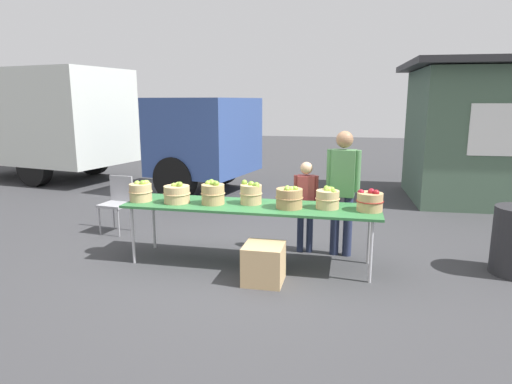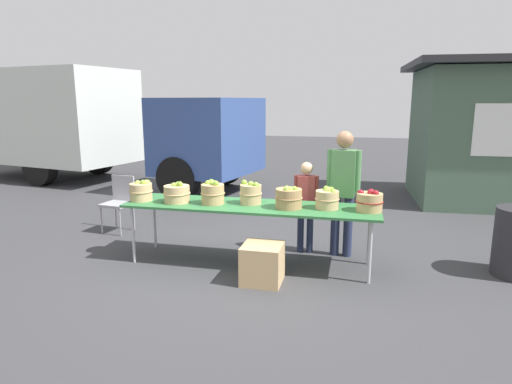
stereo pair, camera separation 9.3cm
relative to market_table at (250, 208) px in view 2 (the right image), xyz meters
The scene contains 15 objects.
ground_plane 0.72m from the market_table, ahead, with size 40.00×40.00×0.00m, color #38383A.
market_table is the anchor object (origin of this frame).
apple_basket_green_0 1.42m from the market_table, behind, with size 0.30×0.30×0.27m.
apple_basket_green_1 0.94m from the market_table, behind, with size 0.34×0.34×0.27m.
apple_basket_green_2 0.50m from the market_table, behind, with size 0.30×0.30×0.30m.
apple_basket_green_3 0.18m from the market_table, 99.39° to the left, with size 0.28×0.28×0.29m.
apple_basket_green_4 0.51m from the market_table, ahead, with size 0.33×0.33×0.27m.
apple_basket_green_5 0.94m from the market_table, ahead, with size 0.29×0.29×0.26m.
apple_basket_red_0 1.41m from the market_table, ahead, with size 0.31×0.31×0.27m.
vendor_adult 1.24m from the market_table, 27.11° to the left, with size 0.43×0.24×1.63m.
child_customer 0.84m from the market_table, 43.33° to the left, with size 0.32×0.18×1.22m.
box_truck 7.26m from the market_table, 139.13° to the left, with size 7.97×3.62×2.75m.
food_kiosk 5.98m from the market_table, 48.93° to the left, with size 3.61×3.03×2.74m.
folding_chair 2.49m from the market_table, 158.36° to the left, with size 0.45×0.45×0.86m.
produce_crate 0.78m from the market_table, 63.54° to the right, with size 0.44×0.44×0.44m, color tan.
Camera 2 is at (1.26, -5.08, 2.00)m, focal length 31.00 mm.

